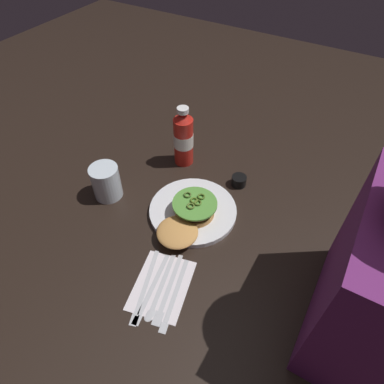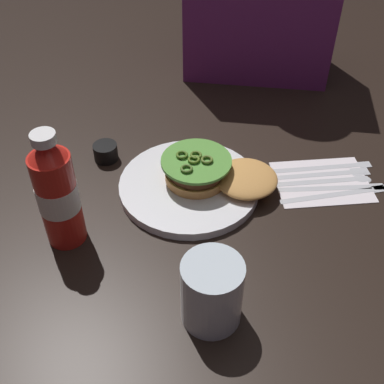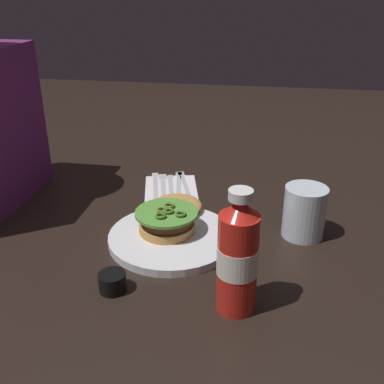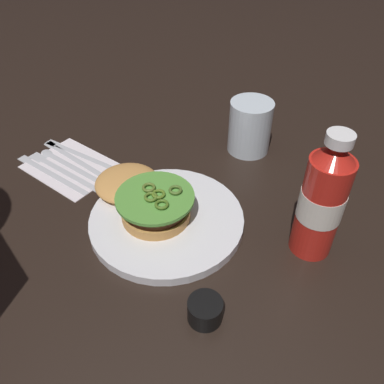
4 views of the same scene
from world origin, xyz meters
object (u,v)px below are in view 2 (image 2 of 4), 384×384
Objects in this scene: water_glass at (211,292)px; spoon_utensil at (337,179)px; dinner_plate at (189,186)px; table_knife at (342,192)px; butter_knife at (329,166)px; burger_sandwich at (215,172)px; napkin at (322,181)px; fork_utensil at (328,173)px; condiment_cup at (106,152)px; steak_knife at (338,187)px; ketchup_bottle at (57,194)px.

water_glass is 0.40m from spoon_utensil.
table_knife is at bearing 4.80° from dinner_plate.
dinner_plate is 1.32× the size of butter_knife.
napkin is at bearing 11.72° from burger_sandwich.
burger_sandwich is 1.06× the size of table_knife.
water_glass is at bearing -119.21° from fork_utensil.
condiment_cup reaches higher than dinner_plate.
condiment_cup is 0.27× the size of napkin.
condiment_cup is at bearing 179.12° from spoon_utensil.
fork_utensil is at bearing 16.61° from dinner_plate.
spoon_utensil is at bearing 93.95° from steak_knife.
water_glass is 0.62× the size of napkin.
ketchup_bottle reaches higher than water_glass.
dinner_plate is 0.28m from fork_utensil.
table_knife and steak_knife have the same top height.
dinner_plate is 0.29m from steak_knife.
water_glass is 0.56× the size of fork_utensil.
fork_utensil is 0.02m from butter_knife.
condiment_cup is at bearing 176.42° from steak_knife.
condiment_cup reaches higher than fork_utensil.
steak_knife is at bearing 8.10° from dinner_plate.
napkin is (0.21, 0.04, -0.03)m from burger_sandwich.
burger_sandwich is 0.24m from table_knife.
ketchup_bottle is 1.09× the size of fork_utensil.
napkin is 0.03m from steak_knife.
butter_knife is (0.27, 0.10, -0.00)m from dinner_plate.
fork_utensil is at bearing 130.12° from spoon_utensil.
ketchup_bottle is at bearing -155.95° from spoon_utensil.
butter_knife reaches higher than napkin.
napkin is 0.03m from spoon_utensil.
spoon_utensil is (0.46, -0.01, -0.01)m from condiment_cup.
ketchup_bottle is 0.52m from steak_knife.
burger_sandwich is at bearing -14.03° from condiment_cup.
spoon_utensil is (0.23, 0.05, -0.03)m from burger_sandwich.
ketchup_bottle is 1.08× the size of butter_knife.
table_knife is (0.29, 0.02, -0.00)m from dinner_plate.
fork_utensil is at bearing 112.39° from steak_knife.
table_knife is at bearing -69.67° from fork_utensil.
butter_knife is (-0.02, 0.08, 0.00)m from table_knife.
dinner_plate is 0.29m from spoon_utensil.
fork_utensil is at bearing -94.44° from butter_knife.
butter_knife is (0.00, 0.02, 0.00)m from fork_utensil.
fork_utensil is (0.27, 0.08, -0.00)m from dinner_plate.
dinner_plate is 1.40× the size of spoon_utensil.
condiment_cup is 0.43m from napkin.
fork_utensil is (-0.01, 0.02, 0.00)m from spoon_utensil.
steak_knife and butter_knife have the same top height.
table_knife is 0.08m from butter_knife.
condiment_cup reaches higher than spoon_utensil.
burger_sandwich is 0.24m from condiment_cup.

